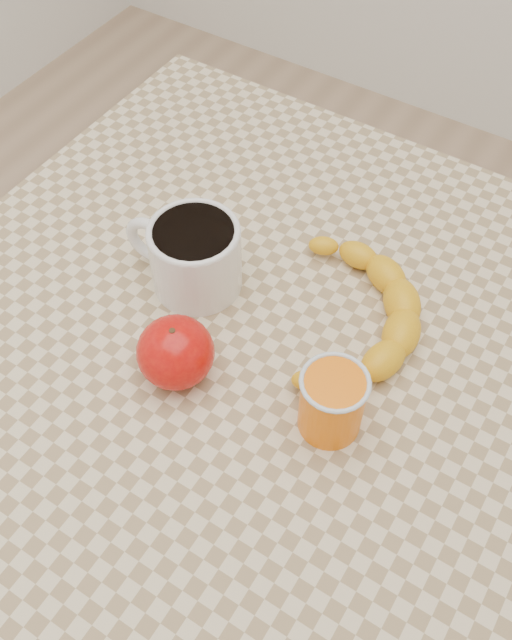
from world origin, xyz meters
The scene contains 6 objects.
ground centered at (0.00, 0.00, 0.00)m, with size 3.00×3.00×0.00m, color tan.
table centered at (0.00, 0.00, 0.66)m, with size 0.80×0.80×0.75m.
coffee_mug centered at (-0.10, 0.02, 0.80)m, with size 0.15×0.11×0.09m.
orange_juice_glass centered at (0.13, -0.06, 0.79)m, with size 0.07×0.07×0.08m.
apple centered at (-0.04, -0.09, 0.79)m, with size 0.11×0.11×0.08m.
banana centered at (0.09, 0.06, 0.77)m, with size 0.24×0.30×0.04m, color yellow, non-canonical shape.
Camera 1 is at (0.26, -0.41, 1.40)m, focal length 40.00 mm.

